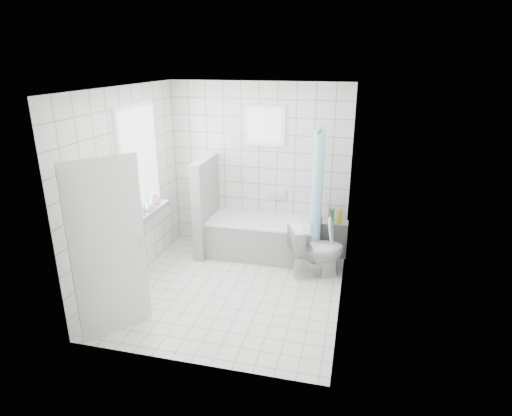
# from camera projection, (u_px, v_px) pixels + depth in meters

# --- Properties ---
(ground) EXTENTS (3.00, 3.00, 0.00)m
(ground) POSITION_uv_depth(u_px,v_px,m) (233.00, 289.00, 5.71)
(ground) COLOR white
(ground) RESTS_ON ground
(ceiling) EXTENTS (3.00, 3.00, 0.00)m
(ceiling) POSITION_uv_depth(u_px,v_px,m) (229.00, 88.00, 4.84)
(ceiling) COLOR white
(ceiling) RESTS_ON ground
(wall_back) EXTENTS (2.80, 0.02, 2.60)m
(wall_back) POSITION_uv_depth(u_px,v_px,m) (259.00, 168.00, 6.64)
(wall_back) COLOR white
(wall_back) RESTS_ON ground
(wall_front) EXTENTS (2.80, 0.02, 2.60)m
(wall_front) POSITION_uv_depth(u_px,v_px,m) (183.00, 246.00, 3.90)
(wall_front) COLOR white
(wall_front) RESTS_ON ground
(wall_left) EXTENTS (0.02, 3.00, 2.60)m
(wall_left) POSITION_uv_depth(u_px,v_px,m) (128.00, 189.00, 5.58)
(wall_left) COLOR white
(wall_left) RESTS_ON ground
(wall_right) EXTENTS (0.02, 3.00, 2.60)m
(wall_right) POSITION_uv_depth(u_px,v_px,m) (346.00, 206.00, 4.96)
(wall_right) COLOR white
(wall_right) RESTS_ON ground
(window_left) EXTENTS (0.01, 0.90, 1.40)m
(window_left) POSITION_uv_depth(u_px,v_px,m) (141.00, 161.00, 5.75)
(window_left) COLOR white
(window_left) RESTS_ON wall_left
(window_back) EXTENTS (0.50, 0.01, 0.50)m
(window_back) POSITION_uv_depth(u_px,v_px,m) (265.00, 126.00, 6.36)
(window_back) COLOR white
(window_back) RESTS_ON wall_back
(window_sill) EXTENTS (0.18, 1.02, 0.08)m
(window_sill) POSITION_uv_depth(u_px,v_px,m) (148.00, 213.00, 5.99)
(window_sill) COLOR white
(window_sill) RESTS_ON wall_left
(door) EXTENTS (0.52, 0.66, 2.00)m
(door) POSITION_uv_depth(u_px,v_px,m) (109.00, 250.00, 4.53)
(door) COLOR silver
(door) RESTS_ON ground
(bathtub) EXTENTS (1.68, 0.77, 0.58)m
(bathtub) POSITION_uv_depth(u_px,v_px,m) (264.00, 238.00, 6.60)
(bathtub) COLOR white
(bathtub) RESTS_ON ground
(partition_wall) EXTENTS (0.15, 0.85, 1.50)m
(partition_wall) POSITION_uv_depth(u_px,v_px,m) (206.00, 206.00, 6.60)
(partition_wall) COLOR white
(partition_wall) RESTS_ON ground
(tiled_ledge) EXTENTS (0.40, 0.24, 0.55)m
(tiled_ledge) POSITION_uv_depth(u_px,v_px,m) (334.00, 239.00, 6.61)
(tiled_ledge) COLOR white
(tiled_ledge) RESTS_ON ground
(toilet) EXTENTS (0.87, 0.71, 0.78)m
(toilet) POSITION_uv_depth(u_px,v_px,m) (317.00, 250.00, 5.94)
(toilet) COLOR white
(toilet) RESTS_ON ground
(curtain_rod) EXTENTS (0.02, 0.80, 0.02)m
(curtain_rod) POSITION_uv_depth(u_px,v_px,m) (320.00, 129.00, 5.83)
(curtain_rod) COLOR silver
(curtain_rod) RESTS_ON wall_back
(shower_curtain) EXTENTS (0.14, 0.48, 1.78)m
(shower_curtain) POSITION_uv_depth(u_px,v_px,m) (316.00, 194.00, 6.01)
(shower_curtain) COLOR #50C3ED
(shower_curtain) RESTS_ON curtain_rod
(tub_faucet) EXTENTS (0.18, 0.06, 0.06)m
(tub_faucet) POSITION_uv_depth(u_px,v_px,m) (275.00, 197.00, 6.70)
(tub_faucet) COLOR silver
(tub_faucet) RESTS_ON wall_back
(sill_bottles) EXTENTS (0.17, 0.58, 0.29)m
(sill_bottles) POSITION_uv_depth(u_px,v_px,m) (149.00, 202.00, 5.97)
(sill_bottles) COLOR #C0609E
(sill_bottles) RESTS_ON window_sill
(ledge_bottles) EXTENTS (0.21, 0.17, 0.24)m
(ledge_bottles) POSITION_uv_depth(u_px,v_px,m) (334.00, 216.00, 6.43)
(ledge_bottles) COLOR green
(ledge_bottles) RESTS_ON tiled_ledge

